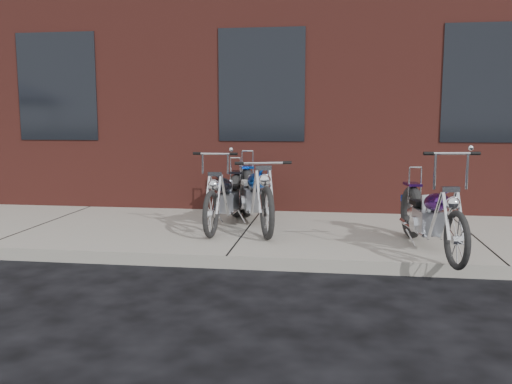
# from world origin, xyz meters

# --- Properties ---
(ground) EXTENTS (120.00, 120.00, 0.00)m
(ground) POSITION_xyz_m (0.00, 0.00, 0.00)
(ground) COLOR black
(ground) RESTS_ON ground
(sidewalk) EXTENTS (22.00, 3.00, 0.15)m
(sidewalk) POSITION_xyz_m (0.00, 1.50, 0.07)
(sidewalk) COLOR gray
(sidewalk) RESTS_ON ground
(building_brick) EXTENTS (22.00, 10.00, 8.00)m
(building_brick) POSITION_xyz_m (0.00, 8.00, 4.00)
(building_brick) COLOR maroon
(building_brick) RESTS_ON ground
(chopper_purple) EXTENTS (0.58, 2.09, 1.18)m
(chopper_purple) POSITION_xyz_m (2.28, 0.58, 0.53)
(chopper_purple) COLOR black
(chopper_purple) RESTS_ON sidewalk
(chopper_blue) EXTENTS (0.89, 2.28, 1.03)m
(chopper_blue) POSITION_xyz_m (0.08, 1.73, 0.58)
(chopper_blue) COLOR black
(chopper_blue) RESTS_ON sidewalk
(chopper_third) EXTENTS (0.52, 2.14, 1.08)m
(chopper_third) POSITION_xyz_m (-0.33, 1.68, 0.53)
(chopper_third) COLOR black
(chopper_third) RESTS_ON sidewalk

